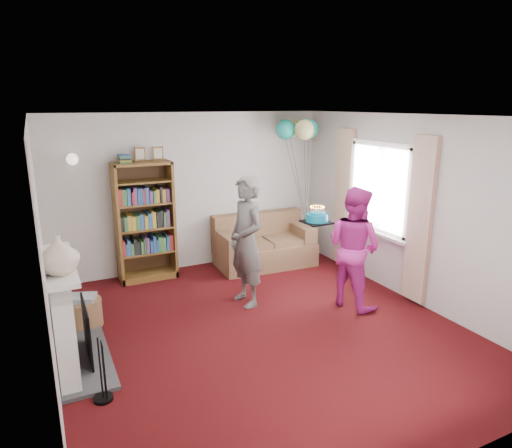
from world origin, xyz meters
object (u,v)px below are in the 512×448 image
bookcase (144,222)px  person_striped (246,242)px  sofa (263,245)px  birthday_cake (317,218)px  person_magenta (354,247)px

bookcase → person_striped: size_ratio=1.15×
sofa → birthday_cake: size_ratio=4.60×
bookcase → person_striped: (0.99, -1.54, -0.02)m
sofa → person_striped: person_striped is taller
person_striped → sofa: bearing=139.4°
person_magenta → bookcase: bearing=29.4°
sofa → person_magenta: (0.34, -1.96, 0.49)m
person_striped → person_magenta: size_ratio=1.08×
bookcase → sofa: (1.90, -0.23, -0.57)m
birthday_cake → sofa: bearing=88.5°
person_striped → person_magenta: bearing=56.7°
bookcase → birthday_cake: bearing=-45.2°
sofa → person_magenta: size_ratio=0.99×
sofa → birthday_cake: birthday_cake is taller
person_magenta → birthday_cake: person_magenta is taller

